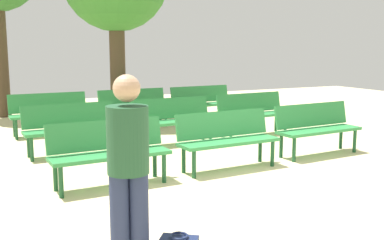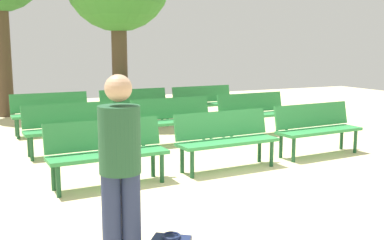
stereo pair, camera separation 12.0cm
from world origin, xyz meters
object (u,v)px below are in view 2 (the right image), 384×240
bench_r0_c0 (107,149)px  bench_r1_c2 (254,111)px  bench_r0_c2 (317,126)px  bench_r1_c1 (173,118)px  bench_r2_c2 (204,101)px  visitor_with_backpack (120,161)px  bench_r2_c0 (51,111)px  bench_r2_c1 (135,105)px  bench_r1_c0 (71,125)px  bench_r0_c1 (226,136)px

bench_r0_c0 → bench_r1_c2: size_ratio=1.00×
bench_r0_c2 → bench_r1_c1: (-1.88, 1.90, 0.00)m
bench_r1_c2 → bench_r2_c2: same height
bench_r0_c0 → visitor_with_backpack: bearing=-104.2°
bench_r2_c0 → bench_r2_c1: same height
bench_r1_c0 → bench_r2_c1: 2.80m
bench_r1_c2 → visitor_with_backpack: visitor_with_backpack is taller
bench_r2_c0 → bench_r1_c1: bearing=-45.9°
bench_r0_c0 → bench_r1_c1: (1.86, 2.10, 0.00)m
bench_r0_c0 → bench_r2_c1: 4.53m
bench_r0_c1 → bench_r1_c1: (-0.00, 2.04, 0.00)m
bench_r1_c0 → visitor_with_backpack: visitor_with_backpack is taller
bench_r0_c1 → bench_r1_c1: same height
bench_r0_c2 → bench_r1_c2: same height
bench_r0_c2 → bench_r2_c0: 5.46m
bench_r0_c0 → bench_r0_c2: 3.74m
visitor_with_backpack → bench_r1_c2: bearing=-120.2°
bench_r1_c0 → bench_r1_c1: 1.94m
bench_r2_c1 → bench_r1_c2: bearing=-46.9°
bench_r0_c2 → bench_r1_c2: 1.98m
bench_r1_c0 → bench_r1_c1: size_ratio=1.00×
bench_r0_c1 → bench_r1_c2: same height
bench_r0_c2 → bench_r2_c2: bearing=89.0°
bench_r1_c1 → bench_r1_c2: 1.88m
bench_r0_c1 → bench_r2_c2: same height
bench_r0_c1 → bench_r2_c1: same height
bench_r0_c2 → visitor_with_backpack: (-4.26, -2.61, 0.43)m
bench_r0_c0 → visitor_with_backpack: 2.50m
bench_r1_c1 → bench_r2_c2: same height
bench_r1_c0 → bench_r2_c0: 2.01m
visitor_with_backpack → bench_r2_c0: bearing=-81.0°
bench_r1_c1 → bench_r2_c1: 2.06m
bench_r0_c1 → bench_r0_c2: 1.88m
bench_r0_c1 → bench_r1_c0: (-1.94, 2.01, 0.00)m
bench_r0_c1 → bench_r1_c1: size_ratio=1.01×
bench_r0_c1 → bench_r2_c1: bearing=88.6°
bench_r0_c2 → bench_r2_c1: bearing=113.0°
bench_r1_c0 → bench_r2_c1: same height
bench_r0_c2 → bench_r1_c1: bearing=131.5°
bench_r1_c0 → bench_r1_c2: (3.81, 0.11, 0.00)m
bench_r0_c0 → bench_r2_c0: size_ratio=1.01×
bench_r2_c0 → visitor_with_backpack: 6.51m
bench_r2_c1 → bench_r2_c2: size_ratio=1.00×
bench_r1_c0 → bench_r0_c2: bearing=-27.3°
bench_r1_c2 → bench_r2_c1: size_ratio=1.01×
bench_r0_c0 → bench_r2_c2: same height
visitor_with_backpack → bench_r2_c1: bearing=-96.8°
bench_r2_c0 → visitor_with_backpack: bearing=-94.4°
bench_r0_c0 → bench_r1_c1: size_ratio=1.01×
bench_r0_c2 → visitor_with_backpack: bearing=-151.7°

